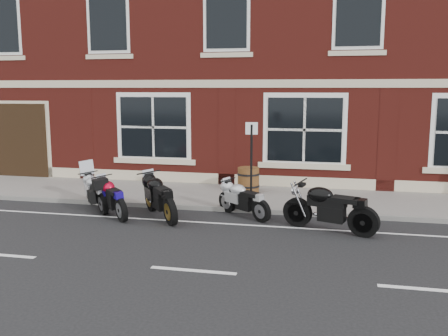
{
  "coord_description": "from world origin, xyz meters",
  "views": [
    {
      "loc": [
        2.4,
        -11.28,
        3.26
      ],
      "look_at": [
        -0.44,
        1.6,
        1.14
      ],
      "focal_mm": 40.0,
      "sensor_mm": 36.0,
      "label": 1
    }
  ],
  "objects_px": {
    "moto_sport_red": "(113,196)",
    "moto_naked_black": "(328,206)",
    "moto_sport_black": "(161,195)",
    "parking_sign": "(251,159)",
    "moto_touring_silver": "(97,190)",
    "barrel_planter": "(248,180)",
    "moto_sport_silver": "(244,198)"
  },
  "relations": [
    {
      "from": "barrel_planter",
      "to": "moto_sport_black",
      "type": "bearing_deg",
      "value": -120.21
    },
    {
      "from": "moto_sport_silver",
      "to": "barrel_planter",
      "type": "bearing_deg",
      "value": 44.68
    },
    {
      "from": "moto_sport_black",
      "to": "parking_sign",
      "type": "relative_size",
      "value": 0.82
    },
    {
      "from": "moto_sport_silver",
      "to": "moto_naked_black",
      "type": "distance_m",
      "value": 2.3
    },
    {
      "from": "moto_sport_black",
      "to": "moto_sport_silver",
      "type": "xyz_separation_m",
      "value": [
        2.05,
        0.51,
        -0.1
      ]
    },
    {
      "from": "barrel_planter",
      "to": "moto_sport_red",
      "type": "bearing_deg",
      "value": -134.36
    },
    {
      "from": "moto_touring_silver",
      "to": "moto_sport_silver",
      "type": "distance_m",
      "value": 4.07
    },
    {
      "from": "moto_sport_red",
      "to": "barrel_planter",
      "type": "relative_size",
      "value": 2.01
    },
    {
      "from": "moto_touring_silver",
      "to": "barrel_planter",
      "type": "xyz_separation_m",
      "value": [
        3.77,
        2.49,
        -0.02
      ]
    },
    {
      "from": "moto_touring_silver",
      "to": "moto_sport_red",
      "type": "relative_size",
      "value": 1.01
    },
    {
      "from": "moto_sport_silver",
      "to": "parking_sign",
      "type": "xyz_separation_m",
      "value": [
        0.1,
        0.57,
        0.95
      ]
    },
    {
      "from": "moto_sport_black",
      "to": "moto_sport_red",
      "type": "bearing_deg",
      "value": 146.14
    },
    {
      "from": "moto_touring_silver",
      "to": "moto_sport_silver",
      "type": "bearing_deg",
      "value": -40.65
    },
    {
      "from": "moto_sport_red",
      "to": "parking_sign",
      "type": "distance_m",
      "value": 3.73
    },
    {
      "from": "moto_naked_black",
      "to": "parking_sign",
      "type": "relative_size",
      "value": 0.97
    },
    {
      "from": "moto_sport_black",
      "to": "moto_naked_black",
      "type": "xyz_separation_m",
      "value": [
        4.17,
        -0.35,
        0.01
      ]
    },
    {
      "from": "moto_naked_black",
      "to": "moto_sport_black",
      "type": "bearing_deg",
      "value": 106.0
    },
    {
      "from": "barrel_planter",
      "to": "moto_touring_silver",
      "type": "bearing_deg",
      "value": -146.59
    },
    {
      "from": "moto_touring_silver",
      "to": "barrel_planter",
      "type": "height_order",
      "value": "moto_touring_silver"
    },
    {
      "from": "moto_sport_red",
      "to": "moto_naked_black",
      "type": "distance_m",
      "value": 5.46
    },
    {
      "from": "moto_sport_black",
      "to": "moto_sport_silver",
      "type": "distance_m",
      "value": 2.11
    },
    {
      "from": "moto_naked_black",
      "to": "barrel_planter",
      "type": "height_order",
      "value": "moto_naked_black"
    },
    {
      "from": "moto_touring_silver",
      "to": "moto_naked_black",
      "type": "relative_size",
      "value": 0.7
    },
    {
      "from": "moto_sport_black",
      "to": "parking_sign",
      "type": "bearing_deg",
      "value": -10.94
    },
    {
      "from": "moto_naked_black",
      "to": "parking_sign",
      "type": "bearing_deg",
      "value": 75.49
    },
    {
      "from": "moto_touring_silver",
      "to": "moto_sport_black",
      "type": "height_order",
      "value": "moto_touring_silver"
    },
    {
      "from": "moto_sport_silver",
      "to": "barrel_planter",
      "type": "height_order",
      "value": "barrel_planter"
    },
    {
      "from": "moto_sport_red",
      "to": "moto_sport_black",
      "type": "bearing_deg",
      "value": -39.39
    },
    {
      "from": "moto_naked_black",
      "to": "barrel_planter",
      "type": "xyz_separation_m",
      "value": [
        -2.43,
        3.35,
        -0.09
      ]
    },
    {
      "from": "moto_touring_silver",
      "to": "barrel_planter",
      "type": "relative_size",
      "value": 2.03
    },
    {
      "from": "parking_sign",
      "to": "moto_sport_silver",
      "type": "bearing_deg",
      "value": -108.52
    },
    {
      "from": "moto_sport_silver",
      "to": "moto_sport_black",
      "type": "bearing_deg",
      "value": 141.88
    }
  ]
}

